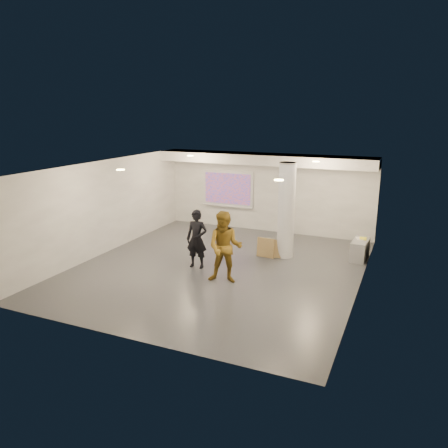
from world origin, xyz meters
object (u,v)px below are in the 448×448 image
at_px(projection_screen, 228,189).
at_px(credenza, 360,250).
at_px(woman, 197,239).
at_px(man, 225,247).
at_px(column, 286,211).

xyz_separation_m(projection_screen, credenza, (5.32, -1.97, -1.22)).
height_order(woman, man, man).
bearing_deg(woman, column, 37.99).
relative_size(projection_screen, credenza, 1.98).
xyz_separation_m(woman, man, (1.22, -0.72, 0.11)).
xyz_separation_m(column, woman, (-2.12, -1.97, -0.63)).
bearing_deg(man, woman, 137.03).
bearing_deg(projection_screen, woman, -78.03).
height_order(projection_screen, man, projection_screen).
height_order(column, projection_screen, column).
height_order(column, man, column).
bearing_deg(projection_screen, credenza, -20.27).
relative_size(column, woman, 1.73).
xyz_separation_m(column, projection_screen, (-3.10, 2.65, 0.03)).
bearing_deg(man, column, 59.24).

